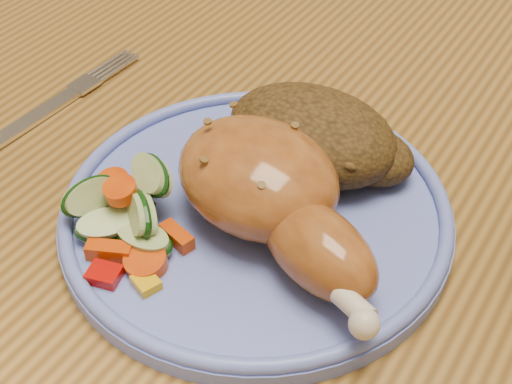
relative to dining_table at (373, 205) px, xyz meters
The scene contains 7 objects.
dining_table is the anchor object (origin of this frame).
plate 0.17m from the dining_table, 102.94° to the right, with size 0.27×0.27×0.01m, color #5F71CB.
plate_rim 0.18m from the dining_table, 102.94° to the right, with size 0.27×0.27×0.01m, color #5F71CB.
chicken_leg 0.20m from the dining_table, 95.78° to the right, with size 0.19×0.13×0.06m.
rice_pilaf 0.14m from the dining_table, 107.42° to the right, with size 0.14×0.09×0.06m.
vegetable_pile 0.25m from the dining_table, 115.15° to the right, with size 0.10×0.10×0.05m.
fork 0.29m from the dining_table, 152.38° to the right, with size 0.02×0.17×0.00m.
Camera 1 is at (0.16, -0.44, 1.10)m, focal length 50.00 mm.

